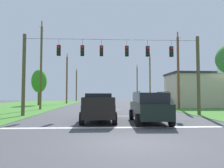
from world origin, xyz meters
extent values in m
plane|color=#47474C|center=(0.00, 0.00, 0.00)|extent=(120.00, 120.00, 0.00)
cube|color=white|center=(0.00, 3.62, 0.00)|extent=(13.45, 0.45, 0.01)
cube|color=white|center=(0.00, 9.62, 0.00)|extent=(2.50, 0.15, 0.01)
cube|color=white|center=(0.00, 17.01, 0.00)|extent=(2.50, 0.15, 0.01)
cube|color=white|center=(0.00, 23.59, 0.00)|extent=(2.50, 0.15, 0.01)
cube|color=white|center=(0.00, 32.30, 0.00)|extent=(2.50, 0.15, 0.01)
cylinder|color=brown|center=(-8.04, 10.18, 3.63)|extent=(0.30, 0.30, 7.26)
cylinder|color=brown|center=(7.71, 10.18, 3.63)|extent=(0.30, 0.30, 7.26)
cylinder|color=black|center=(-0.17, 10.18, 6.86)|extent=(15.76, 0.02, 0.02)
cylinder|color=black|center=(-5.02, 10.18, 6.57)|extent=(0.02, 0.02, 0.57)
cube|color=black|center=(-5.02, 10.18, 5.81)|extent=(0.32, 0.24, 0.95)
cylinder|color=red|center=(-5.02, 10.04, 6.11)|extent=(0.20, 0.04, 0.20)
cylinder|color=#352203|center=(-5.02, 10.04, 5.81)|extent=(0.20, 0.04, 0.20)
cylinder|color=black|center=(-5.02, 10.04, 5.51)|extent=(0.20, 0.04, 0.20)
cylinder|color=black|center=(-2.91, 10.18, 6.57)|extent=(0.02, 0.02, 0.57)
cube|color=black|center=(-2.91, 10.18, 5.81)|extent=(0.32, 0.24, 0.95)
cylinder|color=red|center=(-2.91, 10.04, 6.11)|extent=(0.20, 0.04, 0.20)
cylinder|color=#352203|center=(-2.91, 10.04, 5.81)|extent=(0.20, 0.04, 0.20)
cylinder|color=black|center=(-2.91, 10.04, 5.51)|extent=(0.20, 0.04, 0.20)
cylinder|color=black|center=(-1.20, 10.18, 6.57)|extent=(0.02, 0.02, 0.57)
cube|color=black|center=(-1.20, 10.18, 5.81)|extent=(0.32, 0.24, 0.95)
cylinder|color=red|center=(-1.20, 10.04, 6.11)|extent=(0.20, 0.04, 0.20)
cylinder|color=#352203|center=(-1.20, 10.04, 5.81)|extent=(0.20, 0.04, 0.20)
cylinder|color=black|center=(-1.20, 10.04, 5.51)|extent=(0.20, 0.04, 0.20)
cylinder|color=black|center=(1.11, 10.18, 6.57)|extent=(0.02, 0.02, 0.57)
cube|color=black|center=(1.11, 10.18, 5.81)|extent=(0.32, 0.24, 0.95)
cylinder|color=red|center=(1.11, 10.04, 6.11)|extent=(0.20, 0.04, 0.20)
cylinder|color=#352203|center=(1.11, 10.04, 5.81)|extent=(0.20, 0.04, 0.20)
cylinder|color=black|center=(1.11, 10.04, 5.51)|extent=(0.20, 0.04, 0.20)
cylinder|color=black|center=(3.03, 10.18, 6.57)|extent=(0.02, 0.02, 0.57)
cube|color=black|center=(3.03, 10.18, 5.81)|extent=(0.32, 0.24, 0.95)
cylinder|color=red|center=(3.03, 10.04, 6.11)|extent=(0.20, 0.04, 0.20)
cylinder|color=#352203|center=(3.03, 10.04, 5.81)|extent=(0.20, 0.04, 0.20)
cylinder|color=black|center=(3.03, 10.04, 5.51)|extent=(0.20, 0.04, 0.20)
cylinder|color=black|center=(5.23, 10.18, 6.57)|extent=(0.02, 0.02, 0.57)
cube|color=black|center=(5.23, 10.18, 5.81)|extent=(0.32, 0.24, 0.95)
cylinder|color=red|center=(5.23, 10.04, 6.11)|extent=(0.20, 0.04, 0.20)
cylinder|color=#352203|center=(5.23, 10.04, 5.81)|extent=(0.20, 0.04, 0.20)
cylinder|color=black|center=(5.23, 10.04, 5.51)|extent=(0.20, 0.04, 0.20)
cube|color=black|center=(-1.39, 6.44, 0.82)|extent=(2.11, 5.44, 0.85)
cube|color=black|center=(-1.40, 7.09, 1.60)|extent=(1.89, 1.94, 0.70)
cube|color=black|center=(-2.30, 5.07, 1.48)|extent=(0.15, 2.38, 0.45)
cube|color=black|center=(-0.42, 5.11, 1.48)|extent=(0.15, 2.38, 0.45)
cube|color=black|center=(-1.33, 3.79, 1.48)|extent=(1.96, 0.14, 0.45)
cylinder|color=black|center=(-2.42, 8.26, 0.40)|extent=(0.30, 0.81, 0.80)
cylinder|color=black|center=(-0.42, 8.30, 0.40)|extent=(0.30, 0.81, 0.80)
cylinder|color=black|center=(-2.35, 4.59, 0.40)|extent=(0.30, 0.81, 0.80)
cylinder|color=black|center=(-0.35, 4.62, 0.40)|extent=(0.30, 0.81, 0.80)
cube|color=black|center=(1.99, 5.42, 0.85)|extent=(2.06, 4.85, 0.95)
cube|color=black|center=(1.99, 5.27, 1.66)|extent=(1.88, 3.24, 0.65)
cylinder|color=black|center=(1.14, 5.29, 2.03)|extent=(0.12, 2.72, 0.05)
cylinder|color=black|center=(2.84, 5.25, 2.03)|extent=(0.12, 2.72, 0.05)
cylinder|color=black|center=(1.05, 7.08, 0.38)|extent=(0.28, 0.77, 0.76)
cylinder|color=black|center=(3.00, 7.03, 0.38)|extent=(0.28, 0.77, 0.76)
cylinder|color=black|center=(0.98, 3.82, 0.38)|extent=(0.28, 0.77, 0.76)
cylinder|color=black|center=(2.93, 3.77, 0.38)|extent=(0.28, 0.77, 0.76)
cube|color=silver|center=(7.77, 22.57, 0.67)|extent=(1.82, 4.31, 0.70)
cube|color=black|center=(7.77, 22.57, 1.27)|extent=(1.63, 2.11, 0.50)
cylinder|color=black|center=(8.68, 21.16, 0.32)|extent=(0.22, 0.64, 0.64)
cylinder|color=black|center=(6.88, 21.15, 0.32)|extent=(0.22, 0.64, 0.64)
cylinder|color=black|center=(8.66, 24.00, 0.32)|extent=(0.22, 0.64, 0.64)
cylinder|color=black|center=(6.86, 23.99, 0.32)|extent=(0.22, 0.64, 0.64)
cylinder|color=brown|center=(8.71, 17.60, 4.69)|extent=(0.31, 0.31, 9.37)
cube|color=brown|center=(8.71, 17.60, 8.97)|extent=(0.12, 0.12, 2.19)
cylinder|color=#B2B7BC|center=(8.71, 18.48, 9.09)|extent=(0.08, 0.08, 0.12)
cylinder|color=#B2B7BC|center=(8.71, 16.72, 9.09)|extent=(0.08, 0.08, 0.12)
cylinder|color=brown|center=(8.77, 33.31, 4.86)|extent=(0.28, 0.28, 9.72)
cube|color=brown|center=(8.77, 33.31, 9.32)|extent=(0.12, 0.12, 2.27)
cylinder|color=#B2B7BC|center=(8.77, 34.22, 9.44)|extent=(0.08, 0.08, 0.12)
cylinder|color=#B2B7BC|center=(8.77, 32.40, 9.44)|extent=(0.08, 0.08, 0.12)
cube|color=brown|center=(8.77, 33.31, 8.42)|extent=(0.12, 0.12, 2.28)
cylinder|color=#B2B7BC|center=(8.77, 34.22, 8.54)|extent=(0.08, 0.08, 0.12)
cylinder|color=#B2B7BC|center=(8.77, 32.40, 8.54)|extent=(0.08, 0.08, 0.12)
cylinder|color=brown|center=(9.18, 51.12, 5.00)|extent=(0.32, 0.32, 9.99)
cube|color=brown|center=(9.18, 51.12, 9.59)|extent=(0.12, 0.12, 2.36)
cylinder|color=#B2B7BC|center=(9.18, 52.07, 9.71)|extent=(0.08, 0.08, 0.12)
cylinder|color=#B2B7BC|center=(9.18, 50.18, 9.71)|extent=(0.08, 0.08, 0.12)
cylinder|color=brown|center=(-8.80, 17.59, 5.24)|extent=(0.27, 0.27, 10.47)
cube|color=brown|center=(-8.80, 17.59, 10.07)|extent=(0.12, 0.12, 2.22)
cylinder|color=#B2B7BC|center=(-8.80, 18.48, 10.19)|extent=(0.08, 0.08, 0.12)
cylinder|color=#B2B7BC|center=(-8.80, 16.70, 10.19)|extent=(0.08, 0.08, 0.12)
cylinder|color=brown|center=(-8.56, 34.54, 4.91)|extent=(0.34, 0.34, 9.82)
cube|color=brown|center=(-8.56, 34.54, 9.42)|extent=(0.12, 0.12, 2.18)
cylinder|color=#B2B7BC|center=(-8.56, 35.41, 9.54)|extent=(0.08, 0.08, 0.12)
cylinder|color=#B2B7BC|center=(-8.56, 33.67, 9.54)|extent=(0.08, 0.08, 0.12)
cylinder|color=brown|center=(-8.58, 50.25, 4.38)|extent=(0.32, 0.32, 8.75)
cube|color=brown|center=(-8.58, 50.25, 8.35)|extent=(0.12, 0.12, 2.06)
cylinder|color=#B2B7BC|center=(-8.58, 51.08, 8.47)|extent=(0.08, 0.08, 0.12)
cylinder|color=#B2B7BC|center=(-8.58, 49.43, 8.47)|extent=(0.08, 0.08, 0.12)
cylinder|color=brown|center=(-12.14, 27.66, 1.56)|extent=(0.39, 0.39, 3.11)
ellipsoid|color=#31831F|center=(-12.14, 27.66, 4.22)|extent=(2.57, 2.57, 4.03)
cube|color=beige|center=(15.39, 21.90, 2.42)|extent=(12.69, 5.44, 4.83)
cube|color=#2D2D33|center=(15.39, 21.90, 4.98)|extent=(12.99, 5.74, 0.30)
camera|label=1|loc=(-1.10, -7.82, 1.86)|focal=32.23mm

